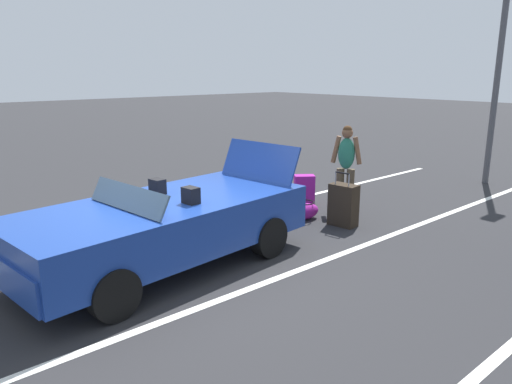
{
  "coord_description": "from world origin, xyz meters",
  "views": [
    {
      "loc": [
        3.19,
        5.6,
        2.66
      ],
      "look_at": [
        -1.8,
        -0.12,
        0.75
      ],
      "focal_mm": 34.05,
      "sensor_mm": 36.0,
      "label": 1
    }
  ],
  "objects_px": {
    "duffel_bag": "(304,211)",
    "suitcase_medium_bright": "(304,190)",
    "traveler_person": "(346,163)",
    "suitcase_large_black": "(343,205)",
    "parking_lamp_post": "(499,59)",
    "convertible_car": "(151,229)"
  },
  "relations": [
    {
      "from": "duffel_bag",
      "to": "suitcase_medium_bright",
      "type": "bearing_deg",
      "value": -136.49
    },
    {
      "from": "convertible_car",
      "to": "parking_lamp_post",
      "type": "xyz_separation_m",
      "value": [
        -8.79,
        0.57,
        2.32
      ]
    },
    {
      "from": "suitcase_large_black",
      "to": "suitcase_medium_bright",
      "type": "xyz_separation_m",
      "value": [
        -0.45,
        -1.36,
        -0.06
      ]
    },
    {
      "from": "parking_lamp_post",
      "to": "suitcase_medium_bright",
      "type": "bearing_deg",
      "value": -17.29
    },
    {
      "from": "duffel_bag",
      "to": "parking_lamp_post",
      "type": "relative_size",
      "value": 0.13
    },
    {
      "from": "duffel_bag",
      "to": "traveler_person",
      "type": "height_order",
      "value": "traveler_person"
    },
    {
      "from": "suitcase_medium_bright",
      "to": "suitcase_large_black",
      "type": "bearing_deg",
      "value": -161.14
    },
    {
      "from": "suitcase_large_black",
      "to": "suitcase_medium_bright",
      "type": "bearing_deg",
      "value": 64.64
    },
    {
      "from": "convertible_car",
      "to": "traveler_person",
      "type": "relative_size",
      "value": 2.62
    },
    {
      "from": "duffel_bag",
      "to": "convertible_car",
      "type": "bearing_deg",
      "value": 4.35
    },
    {
      "from": "convertible_car",
      "to": "suitcase_large_black",
      "type": "xyz_separation_m",
      "value": [
        -3.53,
        0.43,
        -0.22
      ]
    },
    {
      "from": "convertible_car",
      "to": "duffel_bag",
      "type": "distance_m",
      "value": 3.29
    },
    {
      "from": "traveler_person",
      "to": "suitcase_medium_bright",
      "type": "bearing_deg",
      "value": -92.37
    },
    {
      "from": "duffel_bag",
      "to": "traveler_person",
      "type": "relative_size",
      "value": 0.4
    },
    {
      "from": "convertible_car",
      "to": "duffel_bag",
      "type": "xyz_separation_m",
      "value": [
        -3.25,
        -0.25,
        -0.43
      ]
    },
    {
      "from": "convertible_car",
      "to": "traveler_person",
      "type": "bearing_deg",
      "value": 176.35
    },
    {
      "from": "suitcase_large_black",
      "to": "traveler_person",
      "type": "xyz_separation_m",
      "value": [
        -0.78,
        -0.6,
        0.56
      ]
    },
    {
      "from": "convertible_car",
      "to": "parking_lamp_post",
      "type": "distance_m",
      "value": 9.11
    },
    {
      "from": "suitcase_medium_bright",
      "to": "duffel_bag",
      "type": "bearing_deg",
      "value": 170.53
    },
    {
      "from": "duffel_bag",
      "to": "traveler_person",
      "type": "xyz_separation_m",
      "value": [
        -1.05,
        0.08,
        0.77
      ]
    },
    {
      "from": "convertible_car",
      "to": "parking_lamp_post",
      "type": "relative_size",
      "value": 0.86
    },
    {
      "from": "traveler_person",
      "to": "parking_lamp_post",
      "type": "relative_size",
      "value": 0.33
    }
  ]
}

